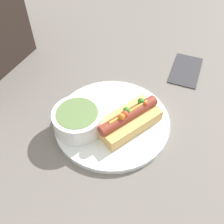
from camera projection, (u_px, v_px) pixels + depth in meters
The scene contains 6 objects.
ground_plane at pixel (112, 123), 0.64m from camera, with size 4.00×4.00×0.00m, color slate.
dinner_plate at pixel (112, 121), 0.64m from camera, with size 0.28×0.28×0.01m.
hot_dog at pixel (129, 119), 0.61m from camera, with size 0.17×0.13×0.06m.
soup_bowl at pixel (78, 119), 0.60m from camera, with size 0.12×0.12×0.05m.
spoon at pixel (89, 132), 0.60m from camera, with size 0.08×0.15×0.01m.
napkin at pixel (186, 70), 0.78m from camera, with size 0.15×0.09×0.01m.
Camera 1 is at (-0.37, -0.17, 0.50)m, focal length 42.00 mm.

